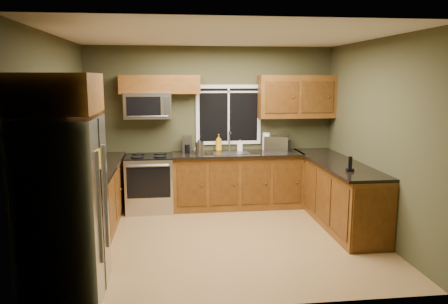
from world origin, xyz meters
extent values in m
plane|color=olive|center=(0.00, 0.00, 0.00)|extent=(4.20, 4.20, 0.00)
plane|color=white|center=(0.00, 0.00, 2.70)|extent=(4.20, 4.20, 0.00)
plane|color=#3E3E25|center=(0.00, 1.80, 1.35)|extent=(4.20, 0.00, 4.20)
plane|color=#3E3E25|center=(0.00, -1.80, 1.35)|extent=(4.20, 0.00, 4.20)
plane|color=#3E3E25|center=(-2.10, 0.00, 1.35)|extent=(0.00, 3.60, 3.60)
plane|color=#3E3E25|center=(2.10, 0.00, 1.35)|extent=(0.00, 3.60, 3.60)
cube|color=white|center=(0.30, 1.79, 1.55)|extent=(1.12, 0.03, 1.02)
cube|color=black|center=(0.30, 1.78, 1.55)|extent=(1.00, 0.01, 0.90)
cube|color=white|center=(0.30, 1.77, 1.55)|extent=(0.03, 0.01, 0.90)
cube|color=white|center=(0.30, 1.77, 1.94)|extent=(1.00, 0.01, 0.03)
cube|color=brown|center=(-1.80, 0.48, 0.45)|extent=(0.60, 2.65, 0.90)
cube|color=black|center=(-1.78, 0.48, 0.92)|extent=(0.65, 2.65, 0.04)
cube|color=brown|center=(0.42, 1.50, 0.45)|extent=(2.17, 0.60, 0.90)
cube|color=black|center=(0.42, 1.48, 0.92)|extent=(2.17, 0.65, 0.04)
cube|color=brown|center=(1.80, 0.55, 0.45)|extent=(0.60, 2.50, 0.90)
cube|color=#4F2C0E|center=(1.80, -0.71, 0.45)|extent=(0.56, 0.02, 0.82)
cube|color=black|center=(1.78, 0.55, 0.92)|extent=(0.65, 2.50, 0.04)
cube|color=brown|center=(-1.94, 0.48, 1.86)|extent=(0.33, 2.65, 0.72)
cube|color=brown|center=(-0.85, 1.64, 2.07)|extent=(1.30, 0.33, 0.30)
cube|color=brown|center=(1.45, 1.64, 1.86)|extent=(1.30, 0.33, 0.72)
cube|color=brown|center=(-1.74, -1.30, 2.03)|extent=(0.72, 0.90, 0.38)
cube|color=#B7B7BC|center=(-1.74, -1.30, 0.90)|extent=(0.72, 0.90, 1.80)
cube|color=slate|center=(-1.37, -1.50, 0.95)|extent=(0.03, 0.04, 1.10)
cube|color=slate|center=(-1.37, -1.10, 0.95)|extent=(0.03, 0.04, 1.10)
cube|color=black|center=(-1.38, -1.30, 0.90)|extent=(0.01, 0.02, 1.78)
cube|color=gold|center=(-1.37, -1.40, 1.40)|extent=(0.01, 0.14, 0.20)
cube|color=#B7B7BC|center=(-1.05, 1.48, 0.45)|extent=(0.76, 0.65, 0.90)
cube|color=black|center=(-1.05, 1.48, 0.91)|extent=(0.76, 0.64, 0.03)
cube|color=black|center=(-1.05, 1.15, 0.55)|extent=(0.68, 0.02, 0.50)
cylinder|color=slate|center=(-1.05, 1.12, 0.82)|extent=(0.64, 0.04, 0.04)
cylinder|color=black|center=(-1.23, 1.33, 0.93)|extent=(0.20, 0.20, 0.01)
cylinder|color=black|center=(-0.87, 1.33, 0.93)|extent=(0.20, 0.20, 0.01)
cylinder|color=black|center=(-1.23, 1.61, 0.93)|extent=(0.20, 0.20, 0.01)
cylinder|color=black|center=(-0.87, 1.61, 0.93)|extent=(0.20, 0.20, 0.01)
cube|color=#B7B7BC|center=(-1.05, 1.61, 1.73)|extent=(0.76, 0.38, 0.42)
cube|color=black|center=(-1.11, 1.42, 1.73)|extent=(0.54, 0.01, 0.30)
cube|color=slate|center=(-0.74, 1.42, 1.73)|extent=(0.10, 0.01, 0.30)
cylinder|color=slate|center=(-1.05, 1.40, 1.57)|extent=(0.66, 0.02, 0.02)
cube|color=slate|center=(0.30, 1.48, 0.94)|extent=(0.60, 0.42, 0.02)
cylinder|color=#B7B7BC|center=(0.30, 1.68, 1.11)|extent=(0.03, 0.03, 0.34)
cylinder|color=#B7B7BC|center=(0.30, 1.60, 1.27)|extent=(0.03, 0.18, 0.03)
cube|color=#B7B7BC|center=(1.13, 1.62, 1.07)|extent=(0.50, 0.45, 0.25)
cube|color=black|center=(1.13, 1.46, 1.07)|extent=(0.32, 0.15, 0.17)
cube|color=slate|center=(-0.42, 1.63, 1.08)|extent=(0.16, 0.20, 0.27)
cylinder|color=black|center=(-0.42, 1.56, 1.01)|extent=(0.10, 0.10, 0.14)
cylinder|color=#B7B7BC|center=(-0.23, 1.41, 1.04)|extent=(0.16, 0.16, 0.21)
cone|color=black|center=(-0.23, 1.41, 1.16)|extent=(0.11, 0.11, 0.06)
cylinder|color=white|center=(0.94, 1.68, 1.09)|extent=(0.14, 0.14, 0.30)
cylinder|color=slate|center=(0.94, 1.68, 1.25)|extent=(0.02, 0.02, 0.04)
imported|color=gold|center=(0.12, 1.70, 1.08)|extent=(0.12, 0.12, 0.29)
imported|color=white|center=(0.48, 1.65, 1.03)|extent=(0.10, 0.10, 0.19)
imported|color=white|center=(-0.25, 1.54, 1.02)|extent=(0.14, 0.14, 0.16)
cube|color=black|center=(1.69, -0.15, 0.96)|extent=(0.10, 0.10, 0.04)
cube|color=black|center=(1.69, -0.15, 1.06)|extent=(0.05, 0.04, 0.16)
camera|label=1|loc=(-0.67, -5.63, 2.17)|focal=35.00mm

